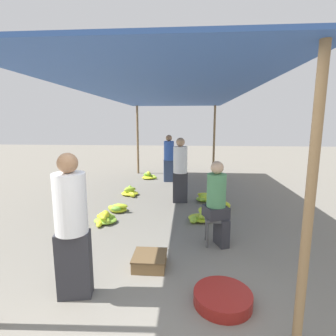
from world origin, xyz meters
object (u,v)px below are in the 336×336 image
Objects in this scene: vendor_foreground at (72,225)px; banana_pile_left_0 at (118,208)px; banana_pile_left_1 at (149,176)px; basin_black at (223,298)px; stool at (215,223)px; banana_pile_left_2 at (130,192)px; banana_pile_right_2 at (219,204)px; banana_pile_left_3 at (105,218)px; banana_pile_right_1 at (204,198)px; vendor_seated at (217,202)px; banana_pile_right_0 at (202,216)px; shopper_walking_far at (169,158)px; shopper_walking_mid at (180,169)px; crate_near at (150,261)px.

banana_pile_left_0 is at bearing 95.32° from vendor_foreground.
banana_pile_left_0 is at bearing -93.18° from banana_pile_left_1.
stool is at bearing 87.58° from basin_black.
vendor_foreground is at bearing -86.02° from banana_pile_left_2.
banana_pile_left_1 is 0.94× the size of banana_pile_right_2.
banana_pile_left_3 is at bearing -155.94° from banana_pile_right_2.
banana_pile_right_1 is at bearing -11.10° from banana_pile_left_2.
banana_pile_right_0 is (-0.18, 1.00, -0.62)m from vendor_seated.
stool is 4.60m from shopper_walking_far.
banana_pile_right_1 reaches higher than basin_black.
vendor_seated reaches higher than banana_pile_left_2.
shopper_walking_mid reaches higher than stool.
basin_black is 6.47m from banana_pile_left_1.
banana_pile_right_0 is 1.20× the size of crate_near.
vendor_seated is at bearing 39.15° from vendor_foreground.
shopper_walking_mid reaches higher than banana_pile_left_2.
banana_pile_left_1 is 1.03× the size of banana_pile_left_3.
stool is at bearing 39.62° from vendor_foreground.
banana_pile_left_2 is at bearing 159.33° from shopper_walking_mid.
vendor_seated is 5.17m from banana_pile_left_1.
banana_pile_left_0 is 0.64m from banana_pile_left_3.
shopper_walking_far reaches higher than banana_pile_left_2.
basin_black is 1.25× the size of banana_pile_left_0.
banana_pile_left_0 is at bearing -148.63° from shopper_walking_mid.
vendor_seated is 2.47× the size of banana_pile_left_3.
shopper_walking_mid is at bearing 106.32° from vendor_seated.
vendor_seated is at bearing -35.08° from banana_pile_left_0.
vendor_foreground is 2.91m from banana_pile_left_0.
banana_pile_left_1 is 1.05× the size of banana_pile_right_0.
banana_pile_left_0 is at bearing -88.85° from banana_pile_left_2.
banana_pile_right_2 is (2.33, 1.04, 0.01)m from banana_pile_left_3.
banana_pile_left_0 is 1.00× the size of banana_pile_right_1.
shopper_walking_mid is at bearing 73.39° from vendor_foreground.
vendor_seated is at bearing -20.00° from banana_pile_left_3.
crate_near is at bearing -96.30° from shopper_walking_mid.
vendor_foreground is 3.02× the size of banana_pile_right_0.
basin_black is 1.17× the size of banana_pile_right_0.
banana_pile_right_2 is at bearing 58.23° from vendor_foreground.
banana_pile_right_1 is at bearing -54.75° from banana_pile_left_1.
banana_pile_left_2 is (-0.22, -2.09, 0.00)m from banana_pile_left_1.
banana_pile_left_2 is 2.51m from banana_pile_right_0.
shopper_walking_mid reaches higher than shopper_walking_far.
vendor_foreground is 2.26m from stool.
stool is at bearing -76.63° from shopper_walking_far.
banana_pile_right_2 is 0.38× the size of shopper_walking_mid.
vendor_foreground is 4.17m from banana_pile_right_1.
banana_pile_left_2 is 1.12× the size of banana_pile_right_1.
banana_pile_left_2 reaches higher than banana_pile_right_1.
banana_pile_right_0 is 3.64m from shopper_walking_far.
vendor_seated is (1.72, 1.40, -0.14)m from vendor_foreground.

